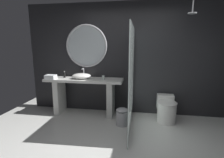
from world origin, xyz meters
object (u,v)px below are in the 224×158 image
object	(u,v)px
vessel_sink	(82,76)
rain_shower_head	(192,12)
soap_dispenser	(64,75)
tumbler_cup	(103,77)
round_wall_mirror	(86,46)
folded_hand_towel	(51,77)
toilet	(166,109)
waste_bin	(122,116)

from	to	relation	value
vessel_sink	rain_shower_head	xyz separation A→B (m)	(2.29, -0.08, 1.34)
soap_dispenser	vessel_sink	bearing A→B (deg)	-7.68
tumbler_cup	round_wall_mirror	distance (m)	0.88
vessel_sink	folded_hand_towel	size ratio (longest dim) A/B	1.91
soap_dispenser	folded_hand_towel	xyz separation A→B (m)	(-0.24, -0.21, -0.02)
vessel_sink	rain_shower_head	distance (m)	2.65
vessel_sink	rain_shower_head	bearing A→B (deg)	-2.03
rain_shower_head	round_wall_mirror	bearing A→B (deg)	171.44
rain_shower_head	tumbler_cup	bearing A→B (deg)	177.91
vessel_sink	toilet	distance (m)	2.04
tumbler_cup	toilet	bearing A→B (deg)	-2.82
round_wall_mirror	waste_bin	bearing A→B (deg)	-36.11
vessel_sink	folded_hand_towel	xyz separation A→B (m)	(-0.69, -0.15, -0.02)
soap_dispenser	rain_shower_head	bearing A→B (deg)	-2.95
toilet	waste_bin	xyz separation A→B (m)	(-0.92, -0.35, -0.08)
rain_shower_head	folded_hand_towel	size ratio (longest dim) A/B	1.17
vessel_sink	waste_bin	bearing A→B (deg)	-23.49
round_wall_mirror	waste_bin	xyz separation A→B (m)	(0.95, -0.69, -1.43)
tumbler_cup	round_wall_mirror	world-z (taller)	round_wall_mirror
rain_shower_head	waste_bin	xyz separation A→B (m)	(-1.29, -0.36, -2.08)
vessel_sink	folded_hand_towel	world-z (taller)	vessel_sink
soap_dispenser	toilet	distance (m)	2.47
rain_shower_head	folded_hand_towel	xyz separation A→B (m)	(-2.98, -0.07, -1.35)
soap_dispenser	round_wall_mirror	size ratio (longest dim) A/B	0.15
vessel_sink	round_wall_mirror	world-z (taller)	round_wall_mirror
tumbler_cup	rain_shower_head	xyz separation A→B (m)	(1.77, -0.06, 1.35)
waste_bin	folded_hand_towel	bearing A→B (deg)	170.42
folded_hand_towel	vessel_sink	bearing A→B (deg)	12.27
rain_shower_head	waste_bin	world-z (taller)	rain_shower_head
toilet	waste_bin	distance (m)	0.99
toilet	folded_hand_towel	size ratio (longest dim) A/B	2.60
tumbler_cup	soap_dispenser	distance (m)	0.97
round_wall_mirror	folded_hand_towel	size ratio (longest dim) A/B	4.33
soap_dispenser	folded_hand_towel	size ratio (longest dim) A/B	0.66
rain_shower_head	folded_hand_towel	world-z (taller)	rain_shower_head
rain_shower_head	toilet	bearing A→B (deg)	-179.25
rain_shower_head	toilet	world-z (taller)	rain_shower_head
round_wall_mirror	toilet	world-z (taller)	round_wall_mirror
soap_dispenser	waste_bin	size ratio (longest dim) A/B	0.42
vessel_sink	waste_bin	distance (m)	1.32
toilet	vessel_sink	bearing A→B (deg)	177.45
vessel_sink	folded_hand_towel	distance (m)	0.71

